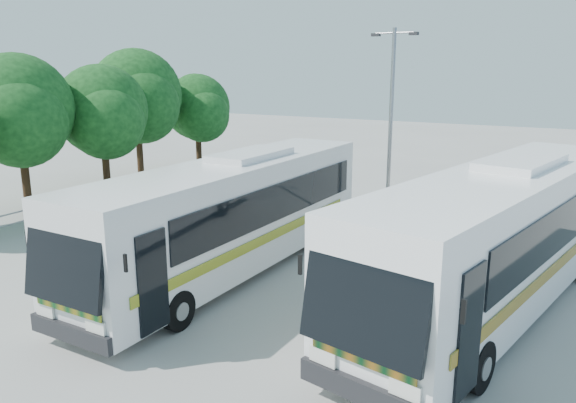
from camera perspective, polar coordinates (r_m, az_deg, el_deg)
The scene contains 10 objects.
ground at distance 18.45m, azimuth -2.47°, elevation -6.61°, with size 100.00×100.00×0.00m, color #A0A09B.
kerb_divider at distance 21.19m, azimuth -5.04°, elevation -3.73°, with size 0.40×16.00×0.15m, color #B2B2AD.
railing at distance 27.29m, azimuth -16.34°, elevation 1.14°, with size 0.06×22.00×1.00m.
tree_far_b at distance 27.24m, azimuth -25.65°, elevation 8.49°, with size 5.33×5.03×6.96m.
tree_far_c at distance 29.07m, azimuth -18.29°, elevation 8.77°, with size 4.97×4.69×6.49m.
tree_far_d at distance 32.49m, azimuth -15.06°, elevation 10.41°, with size 5.62×5.30×7.33m.
tree_far_e at distance 35.53m, azimuth -9.12°, elevation 9.44°, with size 4.54×4.28×5.92m.
coach_main at distance 17.51m, azimuth -5.68°, elevation -1.18°, with size 3.00×12.73×3.51m.
coach_adjacent at distance 15.81m, azimuth 20.75°, elevation -3.20°, with size 5.39×13.69×3.73m.
lamppost at distance 22.39m, azimuth 10.40°, elevation 8.06°, with size 1.90×0.42×7.77m.
Camera 1 is at (8.94, -14.83, 6.38)m, focal length 35.00 mm.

